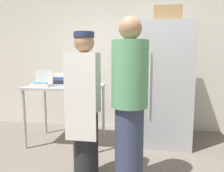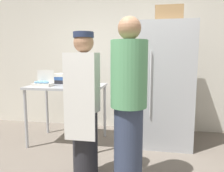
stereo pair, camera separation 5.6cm
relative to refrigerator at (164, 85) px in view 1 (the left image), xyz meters
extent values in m
cube|color=silver|center=(-0.63, 0.71, 0.49)|extent=(6.40, 0.12, 2.83)
cube|color=#ADAFB5|center=(0.00, 0.01, 0.00)|extent=(0.79, 0.72, 1.85)
cube|color=#93959B|center=(0.00, -0.34, 0.02)|extent=(0.73, 0.02, 1.52)
cylinder|color=silver|center=(-0.22, -0.37, 0.05)|extent=(0.02, 0.02, 0.91)
cube|color=#ADAFB5|center=(-1.49, -0.23, -0.03)|extent=(1.13, 0.74, 0.04)
cylinder|color=#ADAFB5|center=(-2.02, -0.57, -0.49)|extent=(0.04, 0.04, 0.88)
cylinder|color=#ADAFB5|center=(-0.97, -0.57, -0.49)|extent=(0.04, 0.04, 0.88)
cylinder|color=#ADAFB5|center=(-2.02, 0.10, -0.49)|extent=(0.04, 0.04, 0.88)
cylinder|color=#ADAFB5|center=(-0.97, 0.10, -0.49)|extent=(0.04, 0.04, 0.88)
cube|color=silver|center=(-1.80, -0.43, 0.02)|extent=(0.27, 0.19, 0.05)
cube|color=silver|center=(-1.80, -0.33, 0.13)|extent=(0.27, 0.01, 0.19)
torus|color=#669EC6|center=(-1.86, -0.46, 0.05)|extent=(0.09, 0.09, 0.03)
torus|color=#669EC6|center=(-1.80, -0.46, 0.05)|extent=(0.09, 0.09, 0.03)
torus|color=#669EC6|center=(-1.73, -0.46, 0.05)|extent=(0.09, 0.09, 0.03)
torus|color=#669EC6|center=(-1.86, -0.39, 0.05)|extent=(0.09, 0.09, 0.03)
torus|color=#669EC6|center=(-1.80, -0.39, 0.05)|extent=(0.09, 0.09, 0.03)
cylinder|color=black|center=(-1.35, -0.18, 0.04)|extent=(0.14, 0.14, 0.09)
cylinder|color=#B2BCC1|center=(-1.35, -0.18, 0.15)|extent=(0.11, 0.11, 0.14)
cylinder|color=black|center=(-1.35, -0.18, 0.24)|extent=(0.11, 0.11, 0.02)
cube|color=#232328|center=(-1.61, -0.01, 0.02)|extent=(0.32, 0.26, 0.06)
cube|color=#2D5193|center=(-1.61, -0.01, 0.08)|extent=(0.34, 0.28, 0.05)
cube|color=silver|center=(-1.61, -0.01, 0.13)|extent=(0.33, 0.27, 0.05)
cube|color=#937047|center=(0.01, -0.07, 1.03)|extent=(0.38, 0.31, 0.21)
cube|color=olive|center=(0.01, -0.07, 1.14)|extent=(0.39, 0.16, 0.02)
cylinder|color=#232328|center=(-0.91, -1.19, -0.54)|extent=(0.28, 0.28, 0.78)
cylinder|color=beige|center=(-0.91, -1.19, 0.16)|extent=(0.34, 0.34, 0.62)
sphere|color=#9E7051|center=(-0.91, -1.19, 0.58)|extent=(0.21, 0.21, 0.21)
cube|color=white|center=(-0.91, -1.37, 0.02)|extent=(0.32, 0.02, 0.89)
cylinder|color=#232D4C|center=(-0.91, -1.19, 0.65)|extent=(0.22, 0.22, 0.06)
cylinder|color=#333D56|center=(-0.43, -1.23, -0.50)|extent=(0.30, 0.30, 0.85)
cylinder|color=#569966|center=(-0.43, -1.23, 0.26)|extent=(0.37, 0.37, 0.67)
sphere|color=#9E7051|center=(-0.43, -1.23, 0.71)|extent=(0.23, 0.23, 0.23)
camera|label=1|loc=(-0.26, -3.42, 0.43)|focal=35.00mm
camera|label=2|loc=(-0.20, -3.41, 0.43)|focal=35.00mm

